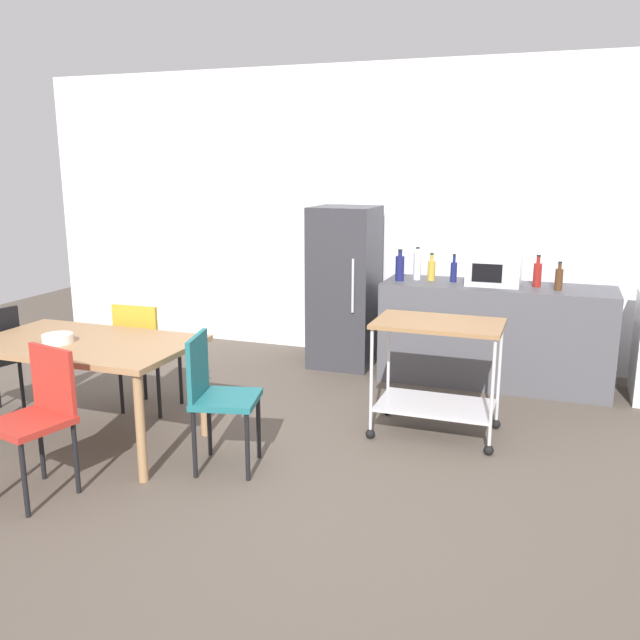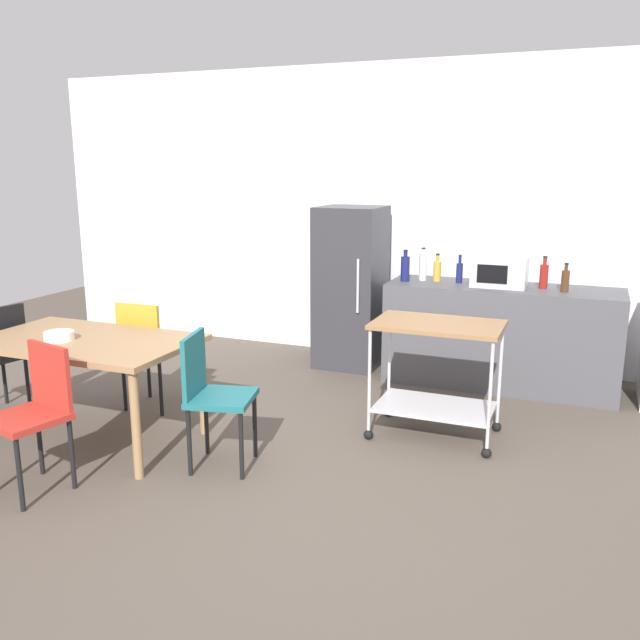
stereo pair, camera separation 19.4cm
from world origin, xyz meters
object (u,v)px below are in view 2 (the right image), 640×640
(chair_teal, at_px, (212,390))
(microwave, at_px, (500,271))
(bottle_soy_sauce, at_px, (544,275))
(refrigerator, at_px, (351,287))
(bottle_hot_sauce, at_px, (565,280))
(kitchen_cart, at_px, (436,360))
(chair_red, at_px, (35,408))
(dining_table, at_px, (87,350))
(fruit_bowl, at_px, (59,336))
(bottle_sesame_oil, at_px, (405,268))
(bottle_vinegar, at_px, (423,266))
(bottle_wine, at_px, (437,270))
(bottle_soda, at_px, (459,272))
(chair_mustard, at_px, (148,347))

(chair_teal, bearing_deg, microwave, -44.71)
(bottle_soy_sauce, bearing_deg, refrigerator, 177.81)
(bottle_hot_sauce, bearing_deg, chair_teal, -130.97)
(kitchen_cart, bearing_deg, chair_red, -140.19)
(dining_table, height_order, kitchen_cart, kitchen_cart)
(chair_teal, distance_m, microwave, 2.86)
(microwave, height_order, fruit_bowl, microwave)
(chair_red, distance_m, bottle_hot_sauce, 4.15)
(bottle_sesame_oil, relative_size, microwave, 0.62)
(refrigerator, distance_m, bottle_vinegar, 0.76)
(refrigerator, relative_size, bottle_hot_sauce, 6.36)
(dining_table, bearing_deg, bottle_soy_sauce, 39.69)
(dining_table, bearing_deg, bottle_vinegar, 52.81)
(chair_teal, relative_size, bottle_wine, 3.54)
(refrigerator, height_order, bottle_soda, refrigerator)
(chair_mustard, bearing_deg, chair_red, 96.25)
(kitchen_cart, height_order, bottle_sesame_oil, bottle_sesame_oil)
(refrigerator, bearing_deg, chair_red, -105.49)
(chair_red, distance_m, bottle_wine, 3.59)
(chair_teal, distance_m, bottle_sesame_oil, 2.47)
(chair_teal, relative_size, bottle_soda, 3.53)
(chair_mustard, relative_size, bottle_soy_sauce, 3.21)
(kitchen_cart, relative_size, bottle_sesame_oil, 3.18)
(chair_red, height_order, bottle_hot_sauce, bottle_hot_sauce)
(microwave, bearing_deg, bottle_wine, 175.34)
(kitchen_cart, relative_size, fruit_bowl, 4.45)
(chair_mustard, xyz_separation_m, bottle_soy_sauce, (2.86, 1.71, 0.49))
(dining_table, xyz_separation_m, bottle_hot_sauce, (3.05, 2.27, 0.33))
(bottle_wine, relative_size, bottle_soy_sauce, 0.91)
(chair_red, distance_m, kitchen_cart, 2.67)
(bottle_sesame_oil, relative_size, bottle_wine, 1.14)
(kitchen_cart, bearing_deg, bottle_wine, 102.85)
(dining_table, height_order, microwave, microwave)
(bottle_wine, distance_m, microwave, 0.56)
(refrigerator, height_order, fruit_bowl, refrigerator)
(bottle_sesame_oil, xyz_separation_m, bottle_soda, (0.47, 0.10, -0.02))
(dining_table, relative_size, kitchen_cart, 1.65)
(bottle_hot_sauce, xyz_separation_m, fruit_bowl, (-3.19, -2.38, -0.22))
(bottle_wine, distance_m, bottle_soda, 0.20)
(bottle_soda, bearing_deg, bottle_hot_sauce, -7.19)
(dining_table, distance_m, bottle_soy_sauce, 3.75)
(bottle_soda, bearing_deg, bottle_soy_sauce, -0.32)
(dining_table, bearing_deg, refrigerator, 65.88)
(bottle_soy_sauce, bearing_deg, chair_red, -130.55)
(bottle_vinegar, relative_size, fruit_bowl, 1.47)
(kitchen_cart, distance_m, bottle_soy_sauce, 1.58)
(bottle_wine, distance_m, fruit_bowl, 3.26)
(chair_mustard, bearing_deg, refrigerator, -123.39)
(chair_teal, distance_m, bottle_wine, 2.65)
(chair_mustard, distance_m, bottle_sesame_oil, 2.37)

